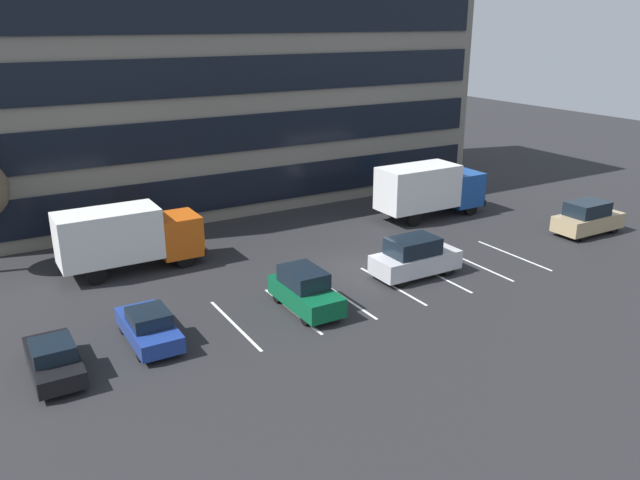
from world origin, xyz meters
TOP-DOWN VIEW (x-y plane):
  - ground_plane at (0.00, 0.00)m, footprint 120.00×120.00m
  - office_building at (0.00, 17.95)m, footprint 35.16×12.77m
  - lot_markings at (0.00, -2.64)m, footprint 16.94×5.40m
  - box_truck_orange at (-10.60, 5.93)m, footprint 7.33×2.43m
  - box_truck_blue at (8.96, 5.43)m, footprint 7.65×2.53m
  - sedan_black at (-15.74, -3.07)m, footprint 1.66×3.96m
  - suv_tan at (15.10, -2.18)m, footprint 4.50×1.91m
  - suv_silver at (1.75, -2.18)m, footprint 4.59×1.95m
  - sedan_navy at (-11.99, -2.32)m, footprint 1.72×4.10m
  - suv_forest at (-4.99, -2.79)m, footprint 1.77×4.17m

SIDE VIEW (x-z plane):
  - ground_plane at x=0.00m, z-range 0.00..0.00m
  - lot_markings at x=0.00m, z-range 0.00..0.01m
  - sedan_black at x=-15.74m, z-range -0.04..1.38m
  - sedan_navy at x=-11.99m, z-range -0.04..1.43m
  - suv_forest at x=-4.99m, z-range -0.03..1.85m
  - suv_tan at x=15.10m, z-range -0.03..2.00m
  - suv_silver at x=1.75m, z-range -0.04..2.04m
  - box_truck_orange at x=-10.60m, z-range 0.21..3.61m
  - box_truck_blue at x=8.96m, z-range 0.22..3.77m
  - office_building at x=0.00m, z-range 0.00..18.00m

